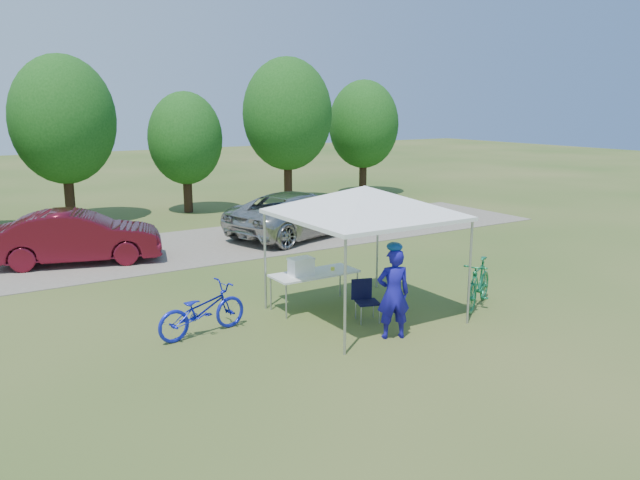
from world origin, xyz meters
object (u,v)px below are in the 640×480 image
(folding_table, at_px, (315,274))
(bike_blue, at_px, (202,310))
(folding_chair, at_px, (365,297))
(sedan, at_px, (78,237))
(cyclist, at_px, (393,294))
(bike_green, at_px, (479,283))
(cooler, at_px, (301,266))
(minivan, at_px, (301,213))

(folding_table, height_order, bike_blue, bike_blue)
(folding_chair, distance_m, sedan, 8.88)
(folding_chair, bearing_deg, folding_table, 127.65)
(cyclist, bearing_deg, bike_green, -149.05)
(cooler, distance_m, sedan, 7.43)
(bike_green, height_order, minivan, minivan)
(folding_chair, relative_size, bike_blue, 0.45)
(cooler, bearing_deg, folding_chair, -58.63)
(folding_chair, xyz_separation_m, cooler, (-0.76, 1.25, 0.47))
(folding_table, distance_m, minivan, 7.52)
(cyclist, bearing_deg, cooler, -53.23)
(cooler, bearing_deg, bike_green, -29.52)
(sedan, bearing_deg, bike_green, -126.78)
(bike_blue, relative_size, sedan, 0.42)
(bike_blue, bearing_deg, folding_chair, -117.18)
(folding_table, distance_m, folding_chair, 1.34)
(cyclist, bearing_deg, minivan, -88.33)
(cyclist, relative_size, bike_blue, 0.93)
(bike_green, distance_m, sedan, 10.79)
(folding_chair, relative_size, minivan, 0.16)
(folding_chair, bearing_deg, bike_blue, -178.78)
(cooler, bearing_deg, minivan, 59.45)
(bike_green, bearing_deg, folding_chair, -133.74)
(bike_green, height_order, sedan, sedan)
(cooler, bearing_deg, bike_blue, -173.67)
(folding_table, distance_m, bike_blue, 2.71)
(bike_green, bearing_deg, minivan, 146.46)
(cyclist, distance_m, sedan, 9.81)
(minivan, distance_m, sedan, 7.08)
(folding_table, distance_m, cyclist, 2.35)
(folding_chair, xyz_separation_m, minivan, (3.15, 7.87, 0.26))
(cooler, relative_size, bike_blue, 0.27)
(cooler, relative_size, bike_green, 0.29)
(cooler, distance_m, cyclist, 2.41)
(folding_table, bearing_deg, cyclist, -83.02)
(bike_blue, bearing_deg, folding_table, -94.02)
(folding_table, relative_size, minivan, 0.36)
(minivan, bearing_deg, bike_green, 160.14)
(bike_blue, height_order, sedan, sedan)
(folding_table, xyz_separation_m, minivan, (3.57, 6.62, 0.03))
(folding_table, relative_size, bike_green, 1.07)
(minivan, bearing_deg, cyclist, 143.78)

